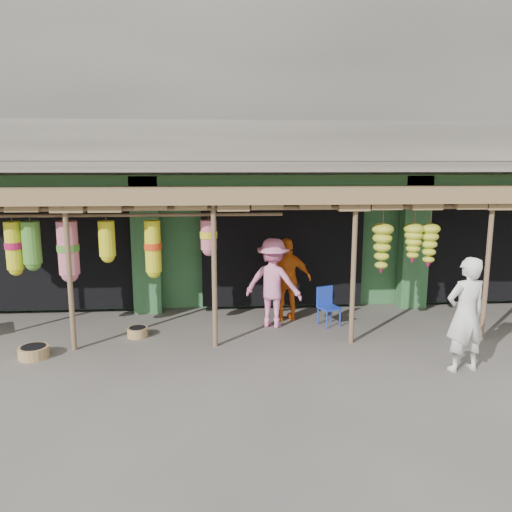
{
  "coord_description": "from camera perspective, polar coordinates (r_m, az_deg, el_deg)",
  "views": [
    {
      "loc": [
        -1.38,
        -8.83,
        3.25
      ],
      "look_at": [
        -0.67,
        1.0,
        1.43
      ],
      "focal_mm": 35.0,
      "sensor_mm": 36.0,
      "label": 1
    }
  ],
  "objects": [
    {
      "name": "awning",
      "position": [
        9.72,
        3.12,
        6.43
      ],
      "size": [
        14.0,
        2.7,
        2.79
      ],
      "color": "brown",
      "rests_on": "ground"
    },
    {
      "name": "building",
      "position": [
        13.76,
        1.67,
        10.96
      ],
      "size": [
        16.4,
        6.8,
        7.0
      ],
      "color": "gray",
      "rests_on": "ground"
    },
    {
      "name": "person_shopper",
      "position": [
        10.03,
        1.97,
        -3.09
      ],
      "size": [
        1.33,
        1.06,
        1.8
      ],
      "primitive_type": "imported",
      "rotation": [
        0.0,
        0.0,
        2.76
      ],
      "color": "pink",
      "rests_on": "ground"
    },
    {
      "name": "ground",
      "position": [
        9.51,
        4.55,
        -9.56
      ],
      "size": [
        80.0,
        80.0,
        0.0
      ],
      "primitive_type": "plane",
      "color": "#514C47",
      "rests_on": "ground"
    },
    {
      "name": "basket_mid",
      "position": [
        9.44,
        -24.06,
        -10.0
      ],
      "size": [
        0.56,
        0.56,
        0.19
      ],
      "primitive_type": "cylinder",
      "rotation": [
        0.0,
        0.0,
        -0.11
      ],
      "color": "olive",
      "rests_on": "ground"
    },
    {
      "name": "blue_chair",
      "position": [
        10.33,
        8.14,
        -5.43
      ],
      "size": [
        0.49,
        0.49,
        0.79
      ],
      "rotation": [
        0.0,
        0.0,
        0.38
      ],
      "color": "#1B38B4",
      "rests_on": "ground"
    },
    {
      "name": "person_front",
      "position": [
        8.54,
        22.83,
        -6.19
      ],
      "size": [
        0.74,
        0.56,
        1.85
      ],
      "primitive_type": "imported",
      "rotation": [
        0.0,
        0.0,
        3.32
      ],
      "color": "silver",
      "rests_on": "ground"
    },
    {
      "name": "basket_right",
      "position": [
        9.89,
        -13.38,
        -8.47
      ],
      "size": [
        0.42,
        0.42,
        0.18
      ],
      "primitive_type": "cylinder",
      "rotation": [
        0.0,
        0.0,
        0.07
      ],
      "color": "tan",
      "rests_on": "ground"
    },
    {
      "name": "person_vendor",
      "position": [
        10.42,
        3.61,
        -2.72
      ],
      "size": [
        1.08,
        0.57,
        1.75
      ],
      "primitive_type": "imported",
      "rotation": [
        0.0,
        0.0,
        3.29
      ],
      "color": "orange",
      "rests_on": "ground"
    }
  ]
}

